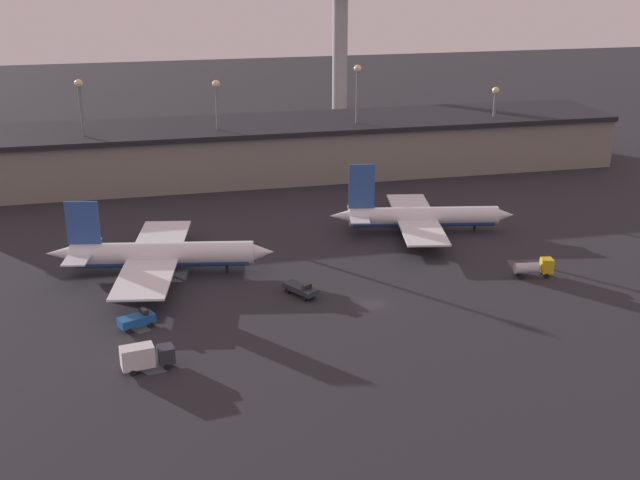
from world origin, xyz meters
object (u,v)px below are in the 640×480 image
(service_vehicle_1, at_px, (535,267))
(service_vehicle_3, at_px, (301,289))
(service_vehicle_2, at_px, (145,356))
(service_vehicle_0, at_px, (137,320))
(airplane_1, at_px, (421,217))
(control_tower, at_px, (340,41))
(airplane_0, at_px, (160,255))

(service_vehicle_1, xyz_separation_m, service_vehicle_3, (-40.72, 1.20, -0.56))
(service_vehicle_2, distance_m, service_vehicle_3, 31.67)
(service_vehicle_0, xyz_separation_m, service_vehicle_1, (66.79, 5.12, 0.35))
(service_vehicle_1, bearing_deg, service_vehicle_3, -174.53)
(airplane_1, relative_size, control_tower, 0.76)
(service_vehicle_1, bearing_deg, control_tower, 99.84)
(airplane_0, bearing_deg, service_vehicle_3, -22.99)
(service_vehicle_3, bearing_deg, airplane_1, 99.50)
(airplane_1, height_order, service_vehicle_3, airplane_1)
(service_vehicle_2, bearing_deg, service_vehicle_0, 85.04)
(service_vehicle_0, relative_size, service_vehicle_2, 0.79)
(airplane_1, height_order, control_tower, control_tower)
(airplane_0, relative_size, service_vehicle_0, 6.79)
(airplane_0, xyz_separation_m, service_vehicle_2, (-3.35, -33.64, -1.53))
(airplane_0, bearing_deg, airplane_1, 21.87)
(service_vehicle_0, height_order, service_vehicle_2, service_vehicle_2)
(service_vehicle_0, bearing_deg, service_vehicle_1, -19.15)
(service_vehicle_1, height_order, service_vehicle_3, service_vehicle_1)
(airplane_1, distance_m, service_vehicle_0, 63.51)
(service_vehicle_3, xyz_separation_m, control_tower, (35.33, 114.09, 26.57))
(service_vehicle_0, height_order, control_tower, control_tower)
(airplane_1, height_order, service_vehicle_1, airplane_1)
(airplane_0, height_order, service_vehicle_3, airplane_0)
(service_vehicle_1, relative_size, service_vehicle_2, 0.92)
(airplane_1, distance_m, service_vehicle_1, 28.35)
(airplane_0, relative_size, airplane_1, 1.07)
(airplane_0, distance_m, control_tower, 117.42)
(service_vehicle_2, relative_size, service_vehicle_3, 1.09)
(airplane_0, xyz_separation_m, service_vehicle_3, (21.77, -14.38, -2.42))
(airplane_1, xyz_separation_m, service_vehicle_1, (11.41, -25.91, -1.58))
(airplane_1, bearing_deg, service_vehicle_1, -55.78)
(airplane_0, xyz_separation_m, service_vehicle_1, (62.49, -15.58, -1.86))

